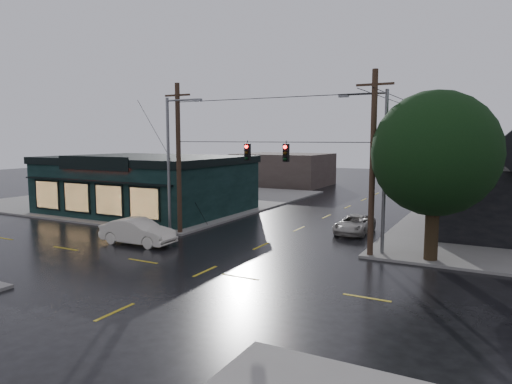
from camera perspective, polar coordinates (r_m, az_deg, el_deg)
The scene contains 15 objects.
ground_plane at distance 22.93m, azimuth -6.38°, elevation -9.83°, with size 160.00×160.00×0.00m, color black.
sidewalk_nw at distance 50.48m, azimuth -12.35°, elevation -0.77°, with size 28.00×28.00×0.15m, color slate.
pizza_shop at distance 41.64m, azimuth -13.45°, elevation 1.08°, with size 16.30×12.34×4.90m.
corner_tree at distance 25.29m, azimuth 21.48°, elevation 4.47°, with size 6.48×6.48×8.84m.
utility_pole_nw at distance 31.74m, azimuth -9.47°, elevation -5.22°, with size 2.00×0.32×10.15m, color black, non-canonical shape.
utility_pole_ne at distance 26.15m, azimuth 14.03°, elevation -7.91°, with size 2.00×0.32×10.15m, color black, non-canonical shape.
utility_pole_far_a at distance 46.95m, azimuth 20.41°, elevation -1.68°, with size 2.00×0.32×9.65m, color black, non-canonical shape.
utility_pole_far_b at distance 66.70m, azimuth 22.71°, elevation 0.59°, with size 2.00×0.32×9.15m, color black, non-canonical shape.
utility_pole_far_c at distance 86.56m, azimuth 23.95°, elevation 1.82°, with size 2.00×0.32×9.15m, color black, non-canonical shape.
span_signal_assembly at distance 27.56m, azimuth 1.30°, elevation 5.02°, with size 13.00×0.48×1.23m.
streetlight_nw at distance 31.39m, azimuth -10.69°, elevation -5.38°, with size 5.40×0.30×9.15m, color slate, non-canonical shape.
streetlight_ne at distance 26.70m, azimuth 15.45°, elevation -7.65°, with size 5.40×0.30×9.15m, color slate, non-canonical shape.
bg_building_west at distance 64.00m, azimuth 3.49°, elevation 2.84°, with size 12.00×10.00×4.40m, color #3E302D.
sedan_cream at distance 29.15m, azimuth -14.56°, elevation -4.80°, with size 1.70×4.86×1.60m, color beige.
suv_silver at distance 32.27m, azimuth 12.20°, elevation -3.96°, with size 2.05×4.45×1.24m, color #ABA69E.
Camera 1 is at (12.46, -18.11, 6.51)m, focal length 32.00 mm.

